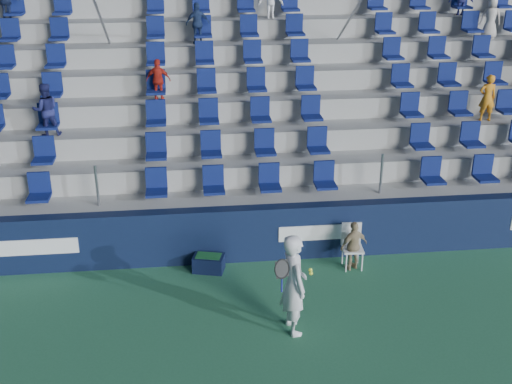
% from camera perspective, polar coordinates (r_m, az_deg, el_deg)
% --- Properties ---
extents(ground, '(70.00, 70.00, 0.00)m').
position_cam_1_polar(ground, '(11.16, 0.59, -13.86)').
color(ground, '#30714B').
rests_on(ground, ground).
extents(sponsor_wall, '(24.00, 0.32, 1.20)m').
position_cam_1_polar(sponsor_wall, '(13.50, -1.00, -3.74)').
color(sponsor_wall, '#0F1937').
rests_on(sponsor_wall, ground).
extents(grandstand, '(24.00, 8.17, 6.63)m').
position_cam_1_polar(grandstand, '(17.71, -2.62, 8.24)').
color(grandstand, gray).
rests_on(grandstand, ground).
extents(tennis_player, '(0.69, 0.75, 1.88)m').
position_cam_1_polar(tennis_player, '(11.13, 3.38, -8.16)').
color(tennis_player, silver).
rests_on(tennis_player, ground).
extents(line_judge_chair, '(0.44, 0.45, 0.94)m').
position_cam_1_polar(line_judge_chair, '(13.45, 8.52, -4.44)').
color(line_judge_chair, white).
rests_on(line_judge_chair, ground).
extents(line_judge, '(0.68, 0.46, 1.07)m').
position_cam_1_polar(line_judge, '(13.32, 8.68, -4.74)').
color(line_judge, tan).
rests_on(line_judge, ground).
extents(ball_bin, '(0.70, 0.55, 0.35)m').
position_cam_1_polar(ball_bin, '(13.30, -4.22, -6.25)').
color(ball_bin, '#0E1533').
rests_on(ball_bin, ground).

